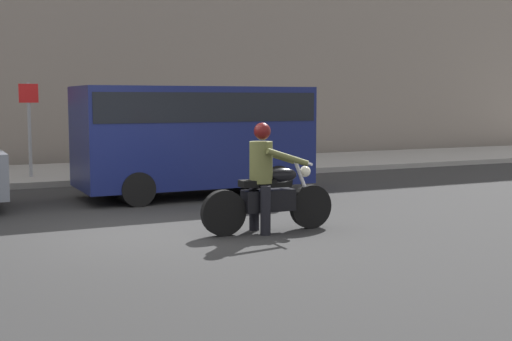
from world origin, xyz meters
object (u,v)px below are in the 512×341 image
Objects in this scene: parked_van_navy at (194,133)px; motorcycle_with_rider_olive at (267,188)px; street_sign_post at (29,119)px; pedestrian_bystander at (117,130)px.

motorcycle_with_rider_olive is at bearing -95.32° from parked_van_navy.
street_sign_post is (-2.70, 3.78, 0.21)m from parked_van_navy.
parked_van_navy is 5.36m from pedestrian_bystander.
parked_van_navy is 2.72× the size of pedestrian_bystander.
pedestrian_bystander reaches higher than motorcycle_with_rider_olive.
street_sign_post is at bearing -147.63° from pedestrian_bystander.
street_sign_post is 2.96m from pedestrian_bystander.
motorcycle_with_rider_olive is 8.23m from street_sign_post.
street_sign_post is at bearing 106.42° from motorcycle_with_rider_olive.
motorcycle_with_rider_olive is at bearing -73.58° from street_sign_post.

